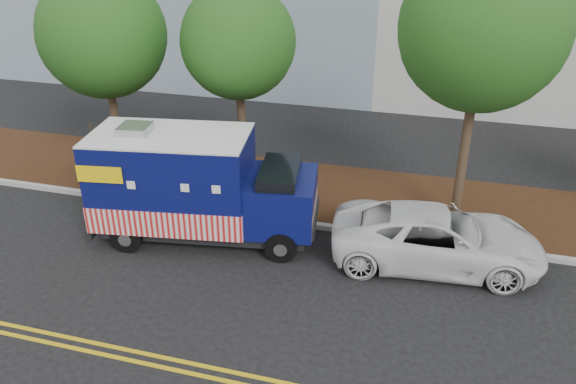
# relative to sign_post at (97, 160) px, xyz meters

# --- Properties ---
(ground) EXTENTS (120.00, 120.00, 0.00)m
(ground) POSITION_rel_sign_post_xyz_m (5.05, -1.56, -1.20)
(ground) COLOR black
(ground) RESTS_ON ground
(curb) EXTENTS (120.00, 0.18, 0.15)m
(curb) POSITION_rel_sign_post_xyz_m (5.05, -0.16, -1.12)
(curb) COLOR #9E9E99
(curb) RESTS_ON ground
(mulch_strip) EXTENTS (120.00, 4.00, 0.15)m
(mulch_strip) POSITION_rel_sign_post_xyz_m (5.05, 1.94, -1.12)
(mulch_strip) COLOR black
(mulch_strip) RESTS_ON ground
(centerline_near) EXTENTS (120.00, 0.10, 0.01)m
(centerline_near) POSITION_rel_sign_post_xyz_m (5.05, -6.01, -1.19)
(centerline_near) COLOR gold
(centerline_near) RESTS_ON ground
(centerline_far) EXTENTS (120.00, 0.10, 0.01)m
(centerline_far) POSITION_rel_sign_post_xyz_m (5.05, -6.26, -1.19)
(centerline_far) COLOR gold
(centerline_far) RESTS_ON ground
(tree_a) EXTENTS (3.94, 3.94, 6.59)m
(tree_a) POSITION_rel_sign_post_xyz_m (-0.37, 1.85, 3.41)
(tree_a) COLOR #38281C
(tree_a) RESTS_ON ground
(tree_b) EXTENTS (3.42, 3.42, 6.30)m
(tree_b) POSITION_rel_sign_post_xyz_m (3.99, 2.10, 3.38)
(tree_b) COLOR #38281C
(tree_b) RESTS_ON ground
(tree_c) EXTENTS (4.16, 4.16, 7.56)m
(tree_c) POSITION_rel_sign_post_xyz_m (10.72, 1.22, 4.27)
(tree_c) COLOR #38281C
(tree_c) RESTS_ON ground
(sign_post) EXTENTS (0.06, 0.06, 2.40)m
(sign_post) POSITION_rel_sign_post_xyz_m (0.00, 0.00, 0.00)
(sign_post) COLOR #473828
(sign_post) RESTS_ON ground
(food_truck) EXTENTS (6.26, 3.11, 3.16)m
(food_truck) POSITION_rel_sign_post_xyz_m (3.87, -1.41, 0.23)
(food_truck) COLOR black
(food_truck) RESTS_ON ground
(white_car) EXTENTS (5.45, 2.90, 1.46)m
(white_car) POSITION_rel_sign_post_xyz_m (10.27, -1.01, -0.47)
(white_car) COLOR silver
(white_car) RESTS_ON ground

